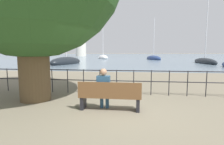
{
  "coord_description": "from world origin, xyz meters",
  "views": [
    {
      "loc": [
        0.72,
        -5.26,
        1.77
      ],
      "look_at": [
        0.0,
        0.5,
        1.11
      ],
      "focal_mm": 28.0,
      "sensor_mm": 36.0,
      "label": 1
    }
  ],
  "objects_px": {
    "sailboat_0": "(103,58)",
    "sailboat_1": "(153,58)",
    "sailboat_3": "(205,61)",
    "harbor_lighthouse": "(81,37)",
    "seated_person_left": "(104,87)",
    "sailboat_4": "(66,62)",
    "park_bench": "(110,96)"
  },
  "relations": [
    {
      "from": "sailboat_1",
      "to": "seated_person_left",
      "type": "bearing_deg",
      "value": -116.7
    },
    {
      "from": "sailboat_3",
      "to": "sailboat_4",
      "type": "distance_m",
      "value": 22.83
    },
    {
      "from": "sailboat_1",
      "to": "harbor_lighthouse",
      "type": "xyz_separation_m",
      "value": [
        -31.65,
        40.54,
        9.5
      ]
    },
    {
      "from": "sailboat_0",
      "to": "seated_person_left",
      "type": "bearing_deg",
      "value": -99.67
    },
    {
      "from": "seated_person_left",
      "to": "sailboat_1",
      "type": "bearing_deg",
      "value": 81.7
    },
    {
      "from": "park_bench",
      "to": "sailboat_3",
      "type": "distance_m",
      "value": 28.69
    },
    {
      "from": "sailboat_1",
      "to": "harbor_lighthouse",
      "type": "relative_size",
      "value": 0.52
    },
    {
      "from": "sailboat_0",
      "to": "sailboat_3",
      "type": "xyz_separation_m",
      "value": [
        20.86,
        -20.08,
        -0.05
      ]
    },
    {
      "from": "park_bench",
      "to": "sailboat_4",
      "type": "height_order",
      "value": "sailboat_4"
    },
    {
      "from": "sailboat_1",
      "to": "sailboat_4",
      "type": "xyz_separation_m",
      "value": [
        -15.52,
        -19.71,
        -0.0
      ]
    },
    {
      "from": "park_bench",
      "to": "sailboat_1",
      "type": "bearing_deg",
      "value": 82.0
    },
    {
      "from": "seated_person_left",
      "to": "sailboat_4",
      "type": "distance_m",
      "value": 23.1
    },
    {
      "from": "seated_person_left",
      "to": "sailboat_3",
      "type": "height_order",
      "value": "sailboat_3"
    },
    {
      "from": "sailboat_4",
      "to": "harbor_lighthouse",
      "type": "height_order",
      "value": "harbor_lighthouse"
    },
    {
      "from": "park_bench",
      "to": "sailboat_0",
      "type": "distance_m",
      "value": 46.63
    },
    {
      "from": "park_bench",
      "to": "harbor_lighthouse",
      "type": "bearing_deg",
      "value": 107.68
    },
    {
      "from": "sailboat_4",
      "to": "harbor_lighthouse",
      "type": "relative_size",
      "value": 0.41
    },
    {
      "from": "sailboat_0",
      "to": "sailboat_3",
      "type": "bearing_deg",
      "value": -63.63
    },
    {
      "from": "seated_person_left",
      "to": "sailboat_0",
      "type": "distance_m",
      "value": 46.52
    },
    {
      "from": "sailboat_0",
      "to": "sailboat_1",
      "type": "distance_m",
      "value": 14.95
    },
    {
      "from": "sailboat_1",
      "to": "harbor_lighthouse",
      "type": "height_order",
      "value": "harbor_lighthouse"
    },
    {
      "from": "park_bench",
      "to": "sailboat_0",
      "type": "xyz_separation_m",
      "value": [
        -8.32,
        45.88,
        -0.08
      ]
    },
    {
      "from": "sailboat_0",
      "to": "sailboat_4",
      "type": "relative_size",
      "value": 1.24
    },
    {
      "from": "park_bench",
      "to": "sailboat_4",
      "type": "distance_m",
      "value": 23.25
    },
    {
      "from": "sailboat_3",
      "to": "harbor_lighthouse",
      "type": "distance_m",
      "value": 68.22
    },
    {
      "from": "sailboat_0",
      "to": "sailboat_4",
      "type": "distance_m",
      "value": 24.84
    },
    {
      "from": "seated_person_left",
      "to": "sailboat_3",
      "type": "bearing_deg",
      "value": 63.64
    },
    {
      "from": "park_bench",
      "to": "sailboat_0",
      "type": "bearing_deg",
      "value": 100.27
    },
    {
      "from": "sailboat_3",
      "to": "harbor_lighthouse",
      "type": "xyz_separation_m",
      "value": [
        -38.46,
        55.53,
        9.54
      ]
    },
    {
      "from": "sailboat_1",
      "to": "sailboat_4",
      "type": "height_order",
      "value": "sailboat_1"
    },
    {
      "from": "sailboat_4",
      "to": "seated_person_left",
      "type": "bearing_deg",
      "value": -53.98
    },
    {
      "from": "sailboat_1",
      "to": "sailboat_4",
      "type": "distance_m",
      "value": 25.09
    }
  ]
}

